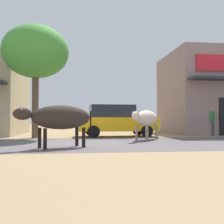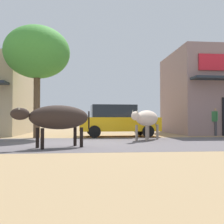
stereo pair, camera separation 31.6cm
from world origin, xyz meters
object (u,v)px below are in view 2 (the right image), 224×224
Objects in this scene: cow_near_brown at (58,118)px; cow_far_dark at (147,118)px; parked_hatchback_car at (117,120)px; roadside_tree at (37,53)px; pedestrian_by_shop at (215,119)px.

cow_near_brown is 4.55m from cow_far_dark.
parked_hatchback_car reaches higher than cow_near_brown.
roadside_tree is at bearing 159.84° from cow_far_dark.
parked_hatchback_car reaches higher than pedestrian_by_shop.
pedestrian_by_shop is at bearing 4.35° from roadside_tree.
parked_hatchback_car is at bearing -178.69° from pedestrian_by_shop.
cow_near_brown is 9.60m from pedestrian_by_shop.
parked_hatchback_car is 1.70× the size of cow_near_brown.
cow_near_brown is at bearing -115.15° from parked_hatchback_car.
pedestrian_by_shop is at bearing 34.56° from cow_near_brown.
parked_hatchback_car is 2.66m from cow_far_dark.
roadside_tree reaches higher than pedestrian_by_shop.
cow_near_brown is at bearing -140.80° from cow_far_dark.
pedestrian_by_shop reaches higher than cow_far_dark.
roadside_tree is at bearing -171.60° from parked_hatchback_car.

